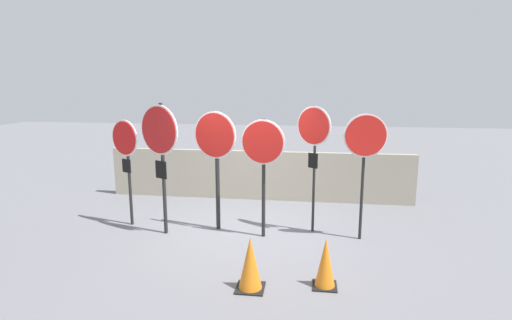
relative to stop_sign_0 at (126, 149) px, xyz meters
The scene contains 10 objects.
ground_plane 2.83m from the stop_sign_0, ahead, with size 40.00×40.00×0.00m, color slate.
fence_back 3.36m from the stop_sign_0, 43.00° to the left, with size 7.49×0.12×1.22m.
stop_sign_0 is the anchor object (origin of this frame).
stop_sign_1 0.96m from the stop_sign_0, 23.38° to the right, with size 0.84×0.42×2.50m.
stop_sign_2 1.82m from the stop_sign_0, ahead, with size 0.86×0.30×2.33m.
stop_sign_3 2.77m from the stop_sign_0, ahead, with size 0.81×0.19×2.22m.
stop_sign_4 3.68m from the stop_sign_0, ahead, with size 0.62×0.44×2.44m.
stop_sign_5 4.57m from the stop_sign_0, ahead, with size 0.78×0.15×2.33m.
traffic_cone_0 3.78m from the stop_sign_0, 38.05° to the right, with size 0.40×0.40×0.77m.
traffic_cone_1 4.52m from the stop_sign_0, 27.40° to the right, with size 0.34×0.34×0.73m.
Camera 1 is at (1.26, -7.24, 2.85)m, focal length 28.00 mm.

